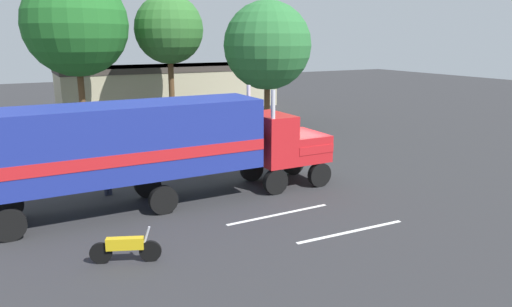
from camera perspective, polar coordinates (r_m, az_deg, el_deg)
ground_plane at (r=22.34m, az=4.33°, el=-3.27°), size 120.00×120.00×0.00m
lane_stripe_near at (r=18.13m, az=2.77°, el=-7.37°), size 4.40×0.22×0.01m
lane_stripe_mid at (r=16.92m, az=11.45°, el=-9.24°), size 4.40×0.32×0.01m
semi_truck at (r=18.89m, az=-12.08°, el=1.20°), size 14.18×2.94×4.50m
person_bystander at (r=21.02m, az=-17.59°, el=-2.46°), size 0.34×0.46×1.63m
motorcycle at (r=14.83m, az=-15.47°, el=-10.89°), size 1.99×0.90×1.12m
tree_left at (r=35.54m, az=-20.98°, el=14.33°), size 7.06×7.06×10.95m
tree_center at (r=37.58m, az=-10.47°, el=14.52°), size 5.22×5.22×9.79m
tree_right at (r=35.14m, az=1.38°, el=12.91°), size 6.40×6.40×9.20m
building_backdrop at (r=45.77m, az=-10.33°, el=8.17°), size 20.00×6.11×4.03m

